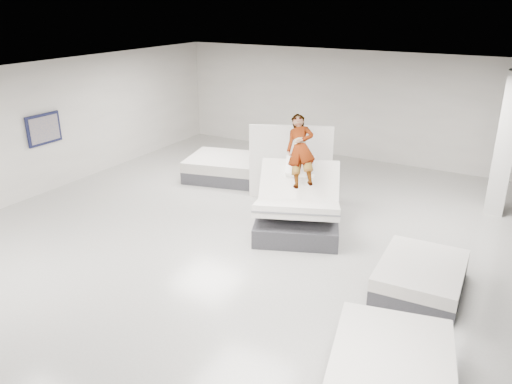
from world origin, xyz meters
The scene contains 10 objects.
room centered at (0.00, 0.00, 1.60)m, with size 14.00×14.04×3.20m.
hero_bed centered at (0.45, 1.53, 0.44)m, with size 2.39×2.70×1.43m.
person centered at (0.33, 1.84, 1.36)m, with size 0.61×0.40×1.66m, color slate.
remote centered at (0.66, 1.59, 1.17)m, with size 0.05×0.14×0.03m, color black.
divider_panel centered at (-0.47, 3.05, 0.90)m, with size 1.99×0.09×1.81m, color white.
flat_bed_right_far centered at (3.26, 0.37, 0.24)m, with size 1.39×1.81×0.48m.
flat_bed_right_near centered at (3.46, -2.19, 0.27)m, with size 1.83×2.20×0.53m.
flat_bed_left_far centered at (-2.51, 3.48, 0.30)m, with size 2.47×2.07×0.59m.
column centered at (4.00, 4.50, 1.60)m, with size 0.40×0.40×3.20m, color silver.
wall_poster centered at (-5.93, 0.50, 1.60)m, with size 0.06×0.95×0.75m.
Camera 1 is at (4.43, -7.29, 4.58)m, focal length 35.00 mm.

